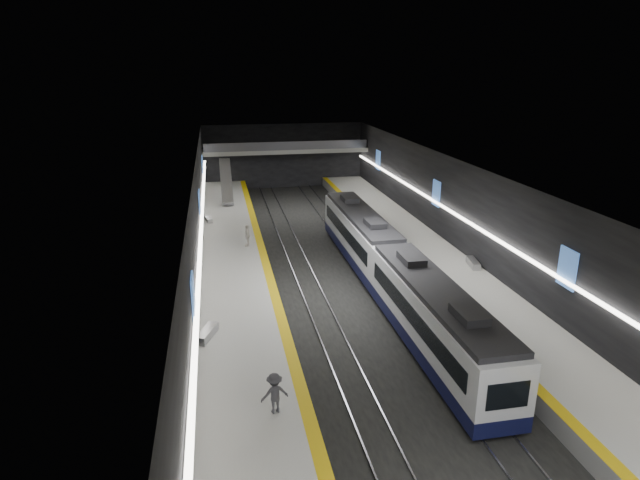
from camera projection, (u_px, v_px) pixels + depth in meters
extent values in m
plane|color=black|center=(352.00, 298.00, 36.04)|extent=(70.00, 70.00, 0.00)
cube|color=beige|center=(354.00, 182.00, 33.53)|extent=(20.00, 70.00, 0.04)
cube|color=black|center=(196.00, 252.00, 32.95)|extent=(0.04, 70.00, 8.00)
cube|color=black|center=(494.00, 233.00, 36.61)|extent=(0.04, 70.00, 8.00)
cube|color=black|center=(284.00, 156.00, 67.39)|extent=(20.00, 0.04, 8.00)
cube|color=slate|center=(240.00, 301.00, 34.51)|extent=(5.00, 70.00, 1.00)
cube|color=#B6B6B1|center=(239.00, 293.00, 34.35)|extent=(5.00, 70.00, 0.02)
cube|color=#E1B70B|center=(273.00, 291.00, 34.75)|extent=(0.60, 70.00, 0.02)
cube|color=slate|center=(456.00, 283.00, 37.25)|extent=(5.00, 70.00, 1.00)
cube|color=#B6B6B1|center=(457.00, 276.00, 37.09)|extent=(5.00, 70.00, 0.02)
cube|color=#E1B70B|center=(427.00, 279.00, 36.69)|extent=(0.60, 70.00, 0.02)
cube|color=gray|center=(305.00, 301.00, 35.43)|extent=(0.08, 70.00, 0.12)
cube|color=gray|center=(326.00, 300.00, 35.69)|extent=(0.08, 70.00, 0.12)
cube|color=gray|center=(377.00, 295.00, 36.34)|extent=(0.08, 70.00, 0.12)
cube|color=gray|center=(398.00, 294.00, 36.61)|extent=(0.08, 70.00, 0.12)
cube|color=#0E1135|center=(433.00, 341.00, 28.99)|extent=(2.65, 15.00, 0.80)
cube|color=silver|center=(435.00, 313.00, 28.48)|extent=(2.65, 15.00, 2.50)
cube|color=black|center=(436.00, 289.00, 28.04)|extent=(2.44, 14.25, 0.30)
cube|color=black|center=(435.00, 312.00, 28.46)|extent=(2.69, 13.20, 1.00)
cube|color=black|center=(508.00, 396.00, 21.49)|extent=(1.85, 0.05, 1.20)
cube|color=#0E1135|center=(360.00, 251.00, 42.97)|extent=(2.65, 15.00, 0.80)
cube|color=silver|center=(361.00, 231.00, 42.45)|extent=(2.65, 15.00, 2.50)
cube|color=black|center=(361.00, 214.00, 42.01)|extent=(2.44, 14.25, 0.30)
cube|color=black|center=(361.00, 231.00, 42.44)|extent=(2.69, 13.20, 1.00)
cube|color=black|center=(390.00, 265.00, 35.46)|extent=(1.85, 0.05, 1.20)
cube|color=#3964AD|center=(193.00, 297.00, 25.36)|extent=(0.10, 1.50, 2.20)
cube|color=#3964AD|center=(200.00, 204.00, 42.13)|extent=(0.10, 1.50, 2.20)
cube|color=#3964AD|center=(203.00, 166.00, 57.97)|extent=(0.10, 1.50, 2.20)
cube|color=#3964AD|center=(567.00, 268.00, 28.99)|extent=(0.10, 1.50, 2.20)
cube|color=#3964AD|center=(436.00, 193.00, 45.76)|extent=(0.10, 1.50, 2.20)
cube|color=#3964AD|center=(378.00, 160.00, 61.60)|extent=(0.10, 1.50, 2.20)
cube|color=white|center=(200.00, 255.00, 33.05)|extent=(0.25, 68.60, 0.12)
cube|color=white|center=(492.00, 236.00, 36.64)|extent=(0.25, 68.60, 0.12)
cube|color=gray|center=(286.00, 150.00, 65.22)|extent=(20.00, 3.00, 0.50)
cube|color=#47474C|center=(287.00, 146.00, 63.63)|extent=(19.60, 0.08, 1.00)
cube|color=#99999E|center=(226.00, 182.00, 57.98)|extent=(1.20, 7.50, 3.92)
cube|color=#99999E|center=(207.00, 333.00, 28.76)|extent=(1.26, 2.03, 0.48)
cube|color=#99999E|center=(208.00, 219.00, 50.03)|extent=(0.80, 1.69, 0.40)
cube|color=#99999E|center=(473.00, 263.00, 38.93)|extent=(0.90, 2.06, 0.49)
imported|color=silver|center=(247.00, 236.00, 43.01)|extent=(0.63, 1.11, 1.79)
imported|color=#3F3F46|center=(275.00, 394.00, 22.37)|extent=(1.28, 0.87, 1.83)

